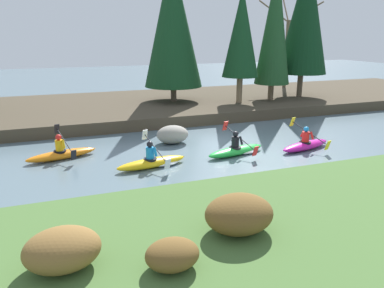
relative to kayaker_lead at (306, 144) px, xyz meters
name	(u,v)px	position (x,y,z in m)	size (l,w,h in m)	color
ground_plane	(243,149)	(-2.52, 0.90, -0.22)	(90.00, 90.00, 0.00)	slate
riverbank_near	(384,217)	(-2.52, -6.48, 0.18)	(44.00, 5.83, 0.80)	#476B33
riverbank_far	(175,104)	(-2.52, 10.44, 0.09)	(44.00, 10.11, 0.62)	#473D2D
conifer_tree_mid_left	(173,22)	(-2.76, 9.98, 5.21)	(3.58, 3.58, 8.70)	brown
conifer_tree_centre	(241,33)	(0.90, 8.05, 4.57)	(2.21, 2.21, 6.82)	#7A664C
conifer_tree_mid_right	(275,24)	(3.29, 8.26, 5.09)	(2.20, 2.20, 8.38)	brown
conifer_tree_right	(305,15)	(5.87, 8.79, 5.71)	(3.25, 3.25, 9.09)	brown
bare_tree_mid_downstream	(287,46)	(7.49, 13.08, 3.61)	(3.75, 3.71, 6.83)	brown
shrub_clump_nearest	(62,249)	(-9.97, -6.54, 0.94)	(1.33, 1.11, 0.72)	brown
shrub_clump_second	(172,255)	(-8.19, -7.20, 0.84)	(0.96, 0.80, 0.52)	brown
shrub_clump_third	(239,214)	(-6.52, -6.46, 0.97)	(1.45, 1.21, 0.78)	brown
kayaker_lead	(306,144)	(0.00, 0.00, 0.00)	(2.78, 2.05, 1.20)	#C61999
kayaker_middle	(238,150)	(-3.04, 0.36, -0.02)	(2.78, 2.05, 1.20)	green
kayaker_trailing	(154,162)	(-6.62, 0.11, -0.02)	(2.79, 2.06, 1.20)	yellow
kayaker_far_back	(62,153)	(-9.80, 2.25, 0.00)	(2.78, 2.04, 1.20)	orange
boulder_midstream	(173,134)	(-5.06, 2.84, 0.19)	(1.44, 1.13, 0.81)	gray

